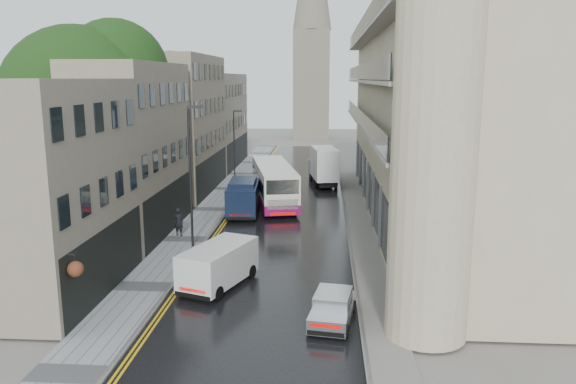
% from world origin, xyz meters
% --- Properties ---
extents(road, '(9.00, 85.00, 0.02)m').
position_xyz_m(road, '(0.00, 27.50, 0.01)').
color(road, black).
rests_on(road, ground).
extents(left_sidewalk, '(2.70, 85.00, 0.12)m').
position_xyz_m(left_sidewalk, '(-5.85, 27.50, 0.06)').
color(left_sidewalk, gray).
rests_on(left_sidewalk, ground).
extents(right_sidewalk, '(1.80, 85.00, 0.12)m').
position_xyz_m(right_sidewalk, '(5.40, 27.50, 0.06)').
color(right_sidewalk, slate).
rests_on(right_sidewalk, ground).
extents(old_shop_row, '(4.50, 56.00, 12.00)m').
position_xyz_m(old_shop_row, '(-9.45, 30.00, 6.00)').
color(old_shop_row, gray).
rests_on(old_shop_row, ground).
extents(modern_block, '(8.00, 40.00, 14.00)m').
position_xyz_m(modern_block, '(10.30, 26.00, 7.00)').
color(modern_block, '#C0B38E').
rests_on(modern_block, ground).
extents(church_spire, '(6.40, 6.40, 40.00)m').
position_xyz_m(church_spire, '(0.50, 82.00, 20.00)').
color(church_spire, '#6E6757').
rests_on(church_spire, ground).
extents(tree_near, '(10.56, 10.56, 13.89)m').
position_xyz_m(tree_near, '(-12.50, 20.00, 6.95)').
color(tree_near, black).
rests_on(tree_near, ground).
extents(tree_far, '(9.24, 9.24, 12.46)m').
position_xyz_m(tree_far, '(-12.20, 33.00, 6.23)').
color(tree_far, black).
rests_on(tree_far, ground).
extents(cream_bus, '(4.94, 11.96, 3.18)m').
position_xyz_m(cream_bus, '(-1.78, 27.13, 1.61)').
color(cream_bus, white).
rests_on(cream_bus, road).
extents(white_lorry, '(3.13, 7.23, 3.67)m').
position_xyz_m(white_lorry, '(2.09, 37.06, 1.86)').
color(white_lorry, white).
rests_on(white_lorry, road).
extents(silver_hatchback, '(2.11, 3.79, 1.34)m').
position_xyz_m(silver_hatchback, '(2.43, 6.49, 0.69)').
color(silver_hatchback, silver).
rests_on(silver_hatchback, road).
extents(white_van, '(3.52, 5.12, 2.13)m').
position_xyz_m(white_van, '(-3.67, 10.24, 1.09)').
color(white_van, silver).
rests_on(white_van, road).
extents(navy_van, '(2.52, 5.59, 2.79)m').
position_xyz_m(navy_van, '(-4.07, 24.52, 1.41)').
color(navy_van, black).
rests_on(navy_van, road).
extents(pedestrian, '(0.77, 0.63, 1.82)m').
position_xyz_m(pedestrian, '(-6.44, 19.93, 1.03)').
color(pedestrian, black).
rests_on(pedestrian, left_sidewalk).
extents(lamp_post_near, '(0.97, 0.41, 8.43)m').
position_xyz_m(lamp_post_near, '(-5.01, 17.65, 4.34)').
color(lamp_post_near, black).
rests_on(lamp_post_near, left_sidewalk).
extents(lamp_post_far, '(0.81, 0.21, 7.15)m').
position_xyz_m(lamp_post_far, '(-5.36, 35.98, 3.69)').
color(lamp_post_far, black).
rests_on(lamp_post_far, left_sidewalk).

